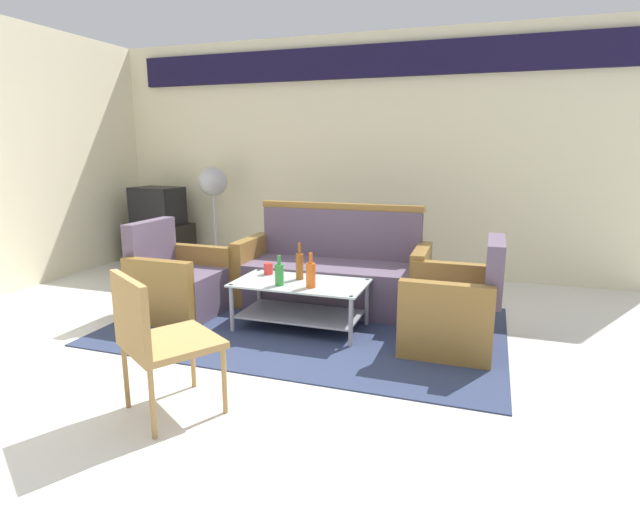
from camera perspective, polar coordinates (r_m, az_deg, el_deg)
name	(u,v)px	position (r m, az deg, el deg)	size (l,w,h in m)	color
ground_plane	(250,365)	(3.70, -7.93, -12.06)	(14.00, 14.00, 0.00)	silver
wall_back	(360,150)	(6.25, 4.51, 11.85)	(6.52, 0.19, 2.80)	beige
rug	(307,325)	(4.40, -1.45, -7.84)	(3.26, 2.06, 0.01)	#2D3856
couch	(333,274)	(4.87, 1.49, -2.03)	(1.81, 0.77, 0.96)	#5B4C60
armchair_left	(178,285)	(4.78, -15.72, -3.12)	(0.71, 0.77, 0.85)	#5B4C60
armchair_right	(454,311)	(4.00, 14.85, -6.03)	(0.70, 0.76, 0.85)	#5B4C60
coffee_table	(300,298)	(4.26, -2.22, -4.75)	(1.10, 0.60, 0.40)	silver
bottle_orange	(311,274)	(4.03, -1.05, -2.09)	(0.08, 0.08, 0.28)	#D85919
bottle_brown	(300,266)	(4.28, -2.32, -1.09)	(0.06, 0.06, 0.31)	brown
bottle_green	(279,274)	(4.11, -4.62, -2.05)	(0.07, 0.07, 0.25)	#2D8C38
cup	(268,269)	(4.48, -5.84, -1.43)	(0.08, 0.08, 0.10)	red
tv_stand	(160,243)	(7.03, -17.59, 1.38)	(0.80, 0.50, 0.52)	black
television	(158,206)	(6.96, -17.84, 5.43)	(0.63, 0.49, 0.48)	black
pedestal_fan	(213,187)	(6.53, -11.96, 7.57)	(0.36, 0.36, 1.27)	#2D2D33
wicker_chair	(156,334)	(2.99, -18.07, -8.36)	(0.66, 0.66, 0.84)	#AD844C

